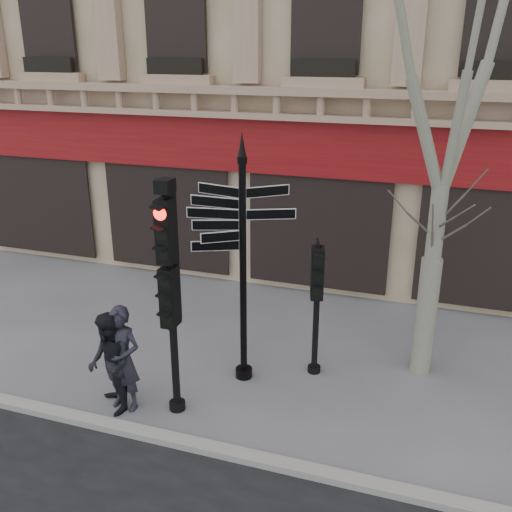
# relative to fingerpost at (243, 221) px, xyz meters

# --- Properties ---
(ground) EXTENTS (80.00, 80.00, 0.00)m
(ground) POSITION_rel_fingerpost_xyz_m (0.42, -0.74, -3.03)
(ground) COLOR #5C5D61
(ground) RESTS_ON ground
(kerb) EXTENTS (80.00, 0.25, 0.12)m
(kerb) POSITION_rel_fingerpost_xyz_m (0.42, -2.14, -2.97)
(kerb) COLOR gray
(kerb) RESTS_ON ground
(fingerpost) EXTENTS (2.28, 2.28, 4.51)m
(fingerpost) POSITION_rel_fingerpost_xyz_m (0.00, 0.00, 0.00)
(fingerpost) COLOR black
(fingerpost) RESTS_ON ground
(traffic_signal_main) EXTENTS (0.44, 0.32, 3.97)m
(traffic_signal_main) POSITION_rel_fingerpost_xyz_m (-0.73, -1.31, -0.52)
(traffic_signal_main) COLOR black
(traffic_signal_main) RESTS_ON ground
(traffic_signal_secondary) EXTENTS (0.49, 0.41, 2.51)m
(traffic_signal_secondary) POSITION_rel_fingerpost_xyz_m (1.20, 0.58, -1.28)
(traffic_signal_secondary) COLOR black
(traffic_signal_secondary) RESTS_ON ground
(plane_tree) EXTENTS (3.30, 3.30, 8.76)m
(plane_tree) POSITION_rel_fingerpost_xyz_m (3.10, 1.26, 3.12)
(plane_tree) COLOR gray
(plane_tree) RESTS_ON ground
(pedestrian_a) EXTENTS (0.70, 0.49, 1.86)m
(pedestrian_a) POSITION_rel_fingerpost_xyz_m (-1.59, -1.52, -2.10)
(pedestrian_a) COLOR #21202B
(pedestrian_a) RESTS_ON ground
(pedestrian_b) EXTENTS (1.08, 1.08, 1.76)m
(pedestrian_b) POSITION_rel_fingerpost_xyz_m (-1.74, -1.65, -2.15)
(pedestrian_b) COLOR black
(pedestrian_b) RESTS_ON ground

